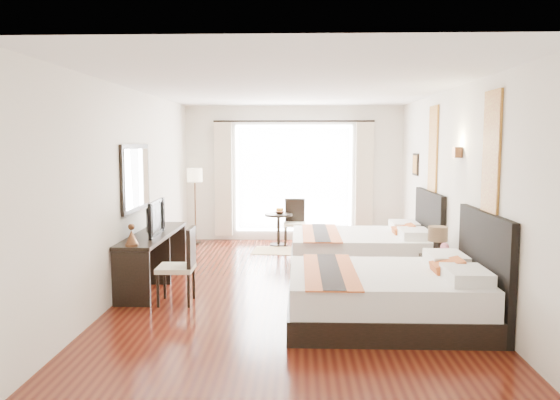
{
  "coord_description": "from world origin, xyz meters",
  "views": [
    {
      "loc": [
        0.09,
        -7.6,
        2.06
      ],
      "look_at": [
        -0.17,
        0.36,
        1.21
      ],
      "focal_mm": 35.0,
      "sensor_mm": 36.0,
      "label": 1
    }
  ],
  "objects_px": {
    "bed_near": "(393,294)",
    "bed_far": "(365,249)",
    "table_lamp": "(438,236)",
    "console_desk": "(154,259)",
    "fruit_bowl": "(280,212)",
    "television": "(151,218)",
    "nightstand": "(439,276)",
    "vase": "(444,256)",
    "window_chair": "(295,231)",
    "side_table": "(278,230)",
    "floor_lamp": "(195,180)",
    "desk_chair": "(178,280)"
  },
  "relations": [
    {
      "from": "bed_near",
      "to": "bed_far",
      "type": "xyz_separation_m",
      "value": [
        0.0,
        2.62,
        -0.0
      ]
    },
    {
      "from": "table_lamp",
      "to": "console_desk",
      "type": "distance_m",
      "value": 4.01
    },
    {
      "from": "bed_far",
      "to": "fruit_bowl",
      "type": "xyz_separation_m",
      "value": [
        -1.45,
        1.98,
        0.34
      ]
    },
    {
      "from": "bed_near",
      "to": "television",
      "type": "xyz_separation_m",
      "value": [
        -3.15,
        1.37,
        0.67
      ]
    },
    {
      "from": "nightstand",
      "to": "vase",
      "type": "distance_m",
      "value": 0.36
    },
    {
      "from": "window_chair",
      "to": "side_table",
      "type": "bearing_deg",
      "value": -76.64
    },
    {
      "from": "table_lamp",
      "to": "vase",
      "type": "height_order",
      "value": "table_lamp"
    },
    {
      "from": "console_desk",
      "to": "side_table",
      "type": "xyz_separation_m",
      "value": [
        1.7,
        3.03,
        -0.06
      ]
    },
    {
      "from": "floor_lamp",
      "to": "fruit_bowl",
      "type": "distance_m",
      "value": 1.84
    },
    {
      "from": "nightstand",
      "to": "floor_lamp",
      "type": "distance_m",
      "value": 5.48
    },
    {
      "from": "console_desk",
      "to": "television",
      "type": "height_order",
      "value": "television"
    },
    {
      "from": "bed_far",
      "to": "vase",
      "type": "height_order",
      "value": "bed_far"
    },
    {
      "from": "console_desk",
      "to": "television",
      "type": "bearing_deg",
      "value": -83.75
    },
    {
      "from": "nightstand",
      "to": "window_chair",
      "type": "height_order",
      "value": "window_chair"
    },
    {
      "from": "nightstand",
      "to": "fruit_bowl",
      "type": "xyz_separation_m",
      "value": [
        -2.26,
        3.44,
        0.41
      ]
    },
    {
      "from": "table_lamp",
      "to": "fruit_bowl",
      "type": "relative_size",
      "value": 2.12
    },
    {
      "from": "bed_far",
      "to": "desk_chair",
      "type": "xyz_separation_m",
      "value": [
        -2.62,
        -1.96,
        -0.03
      ]
    },
    {
      "from": "bed_far",
      "to": "table_lamp",
      "type": "height_order",
      "value": "bed_far"
    },
    {
      "from": "floor_lamp",
      "to": "console_desk",
      "type": "bearing_deg",
      "value": -90.04
    },
    {
      "from": "console_desk",
      "to": "desk_chair",
      "type": "xyz_separation_m",
      "value": [
        0.55,
        -0.9,
        -0.08
      ]
    },
    {
      "from": "side_table",
      "to": "window_chair",
      "type": "relative_size",
      "value": 0.7
    },
    {
      "from": "bed_near",
      "to": "console_desk",
      "type": "bearing_deg",
      "value": 153.85
    },
    {
      "from": "floor_lamp",
      "to": "bed_near",
      "type": "bearing_deg",
      "value": -56.46
    },
    {
      "from": "vase",
      "to": "floor_lamp",
      "type": "distance_m",
      "value": 5.57
    },
    {
      "from": "television",
      "to": "desk_chair",
      "type": "bearing_deg",
      "value": -145.5
    },
    {
      "from": "bed_far",
      "to": "vase",
      "type": "xyz_separation_m",
      "value": [
        0.83,
        -1.65,
        0.23
      ]
    },
    {
      "from": "nightstand",
      "to": "side_table",
      "type": "xyz_separation_m",
      "value": [
        -2.29,
        3.43,
        0.07
      ]
    },
    {
      "from": "table_lamp",
      "to": "window_chair",
      "type": "relative_size",
      "value": 0.45
    },
    {
      "from": "bed_far",
      "to": "floor_lamp",
      "type": "height_order",
      "value": "floor_lamp"
    },
    {
      "from": "bed_far",
      "to": "fruit_bowl",
      "type": "bearing_deg",
      "value": 126.26
    },
    {
      "from": "nightstand",
      "to": "desk_chair",
      "type": "bearing_deg",
      "value": -171.66
    },
    {
      "from": "bed_far",
      "to": "nightstand",
      "type": "height_order",
      "value": "bed_far"
    },
    {
      "from": "console_desk",
      "to": "fruit_bowl",
      "type": "bearing_deg",
      "value": 60.47
    },
    {
      "from": "console_desk",
      "to": "floor_lamp",
      "type": "xyz_separation_m",
      "value": [
        0.0,
        3.22,
        0.91
      ]
    },
    {
      "from": "nightstand",
      "to": "vase",
      "type": "bearing_deg",
      "value": -84.27
    },
    {
      "from": "bed_far",
      "to": "fruit_bowl",
      "type": "distance_m",
      "value": 2.47
    },
    {
      "from": "desk_chair",
      "to": "floor_lamp",
      "type": "xyz_separation_m",
      "value": [
        -0.55,
        4.12,
        0.99
      ]
    },
    {
      "from": "bed_near",
      "to": "desk_chair",
      "type": "distance_m",
      "value": 2.7
    },
    {
      "from": "vase",
      "to": "side_table",
      "type": "bearing_deg",
      "value": 122.57
    },
    {
      "from": "nightstand",
      "to": "desk_chair",
      "type": "height_order",
      "value": "desk_chair"
    },
    {
      "from": "nightstand",
      "to": "floor_lamp",
      "type": "relative_size",
      "value": 0.35
    },
    {
      "from": "nightstand",
      "to": "side_table",
      "type": "distance_m",
      "value": 4.12
    },
    {
      "from": "table_lamp",
      "to": "bed_far",
      "type": "bearing_deg",
      "value": 120.65
    },
    {
      "from": "bed_near",
      "to": "fruit_bowl",
      "type": "bearing_deg",
      "value": 107.47
    },
    {
      "from": "floor_lamp",
      "to": "side_table",
      "type": "relative_size",
      "value": 2.39
    },
    {
      "from": "vase",
      "to": "side_table",
      "type": "xyz_separation_m",
      "value": [
        -2.31,
        3.61,
        -0.24
      ]
    },
    {
      "from": "console_desk",
      "to": "window_chair",
      "type": "height_order",
      "value": "window_chair"
    },
    {
      "from": "vase",
      "to": "fruit_bowl",
      "type": "height_order",
      "value": "fruit_bowl"
    },
    {
      "from": "nightstand",
      "to": "table_lamp",
      "type": "height_order",
      "value": "table_lamp"
    },
    {
      "from": "bed_far",
      "to": "floor_lamp",
      "type": "bearing_deg",
      "value": 145.77
    }
  ]
}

